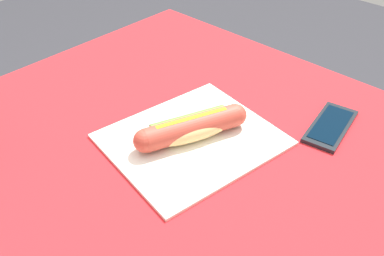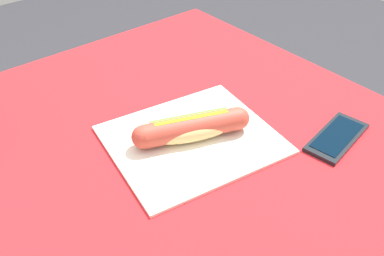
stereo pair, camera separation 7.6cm
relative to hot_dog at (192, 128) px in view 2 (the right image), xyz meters
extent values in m
cylinder|color=brown|center=(0.30, 0.37, -0.44)|extent=(0.07, 0.07, 0.75)
cube|color=brown|center=(-0.07, -0.01, -0.05)|extent=(0.90, 0.92, 0.03)
cube|color=red|center=(-0.07, -0.01, -0.03)|extent=(0.96, 0.98, 0.00)
cube|color=silver|center=(0.00, 0.00, -0.03)|extent=(0.33, 0.30, 0.01)
ellipsoid|color=#E5BC75|center=(0.00, 0.00, 0.00)|extent=(0.18, 0.11, 0.04)
cylinder|color=#B24233|center=(0.00, 0.00, 0.00)|extent=(0.18, 0.11, 0.04)
sphere|color=#B24233|center=(0.08, -0.03, 0.00)|extent=(0.04, 0.04, 0.04)
sphere|color=#B24233|center=(-0.08, 0.03, 0.00)|extent=(0.04, 0.04, 0.04)
cube|color=yellow|center=(0.00, 0.00, 0.02)|extent=(0.13, 0.06, 0.00)
cylinder|color=#568433|center=(0.01, 0.01, 0.01)|extent=(0.14, 0.07, 0.02)
cube|color=black|center=(0.21, -0.17, -0.03)|extent=(0.16, 0.09, 0.01)
cube|color=black|center=(0.21, -0.17, -0.02)|extent=(0.13, 0.07, 0.00)
camera|label=1|loc=(-0.44, -0.41, 0.47)|focal=39.30mm
camera|label=2|loc=(-0.38, -0.47, 0.47)|focal=39.30mm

